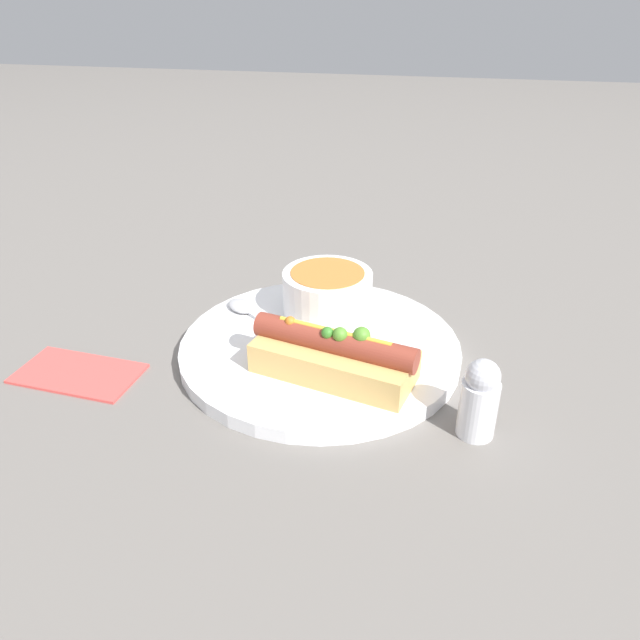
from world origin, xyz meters
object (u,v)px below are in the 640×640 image
hot_dog (334,356)px  salt_shaker (479,399)px  soup_bowl (327,291)px  spoon (257,317)px

hot_dog → salt_shaker: salt_shaker is taller
soup_bowl → spoon: (-0.07, -0.03, -0.02)m
hot_dog → spoon: 0.14m
hot_dog → spoon: size_ratio=1.12×
soup_bowl → salt_shaker: salt_shaker is taller
soup_bowl → salt_shaker: (0.17, -0.17, -0.00)m
hot_dog → soup_bowl: hot_dog is taller
spoon → salt_shaker: 0.27m
hot_dog → soup_bowl: 0.13m
soup_bowl → salt_shaker: 0.24m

